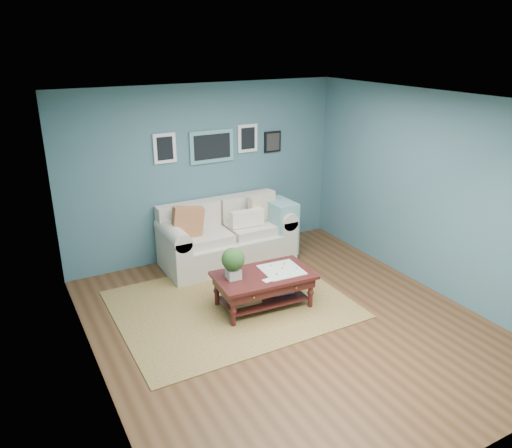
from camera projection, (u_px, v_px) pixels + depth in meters
room_shell at (289, 219)px, 5.74m from camera, size 5.00×5.02×2.70m
area_rug at (231, 304)px, 6.61m from camera, size 2.93×2.35×0.01m
loveseat at (231, 235)px, 7.78m from camera, size 2.07×0.94×1.06m
coffee_table at (259, 280)px, 6.42m from camera, size 1.30×0.82×0.88m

